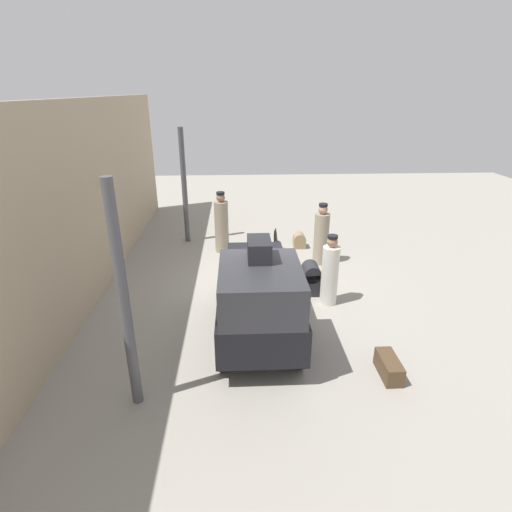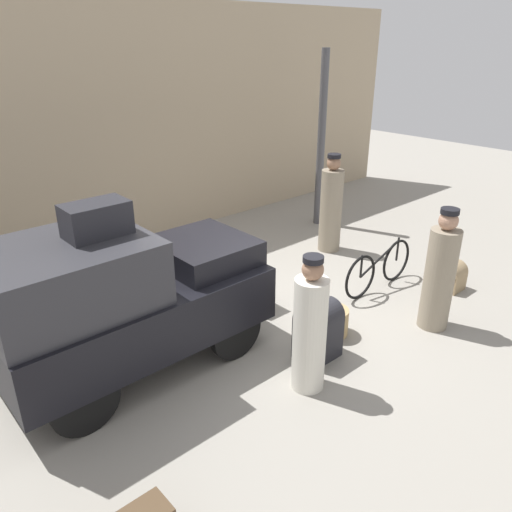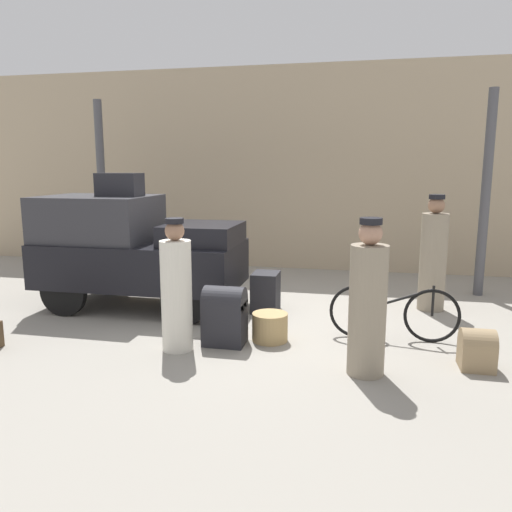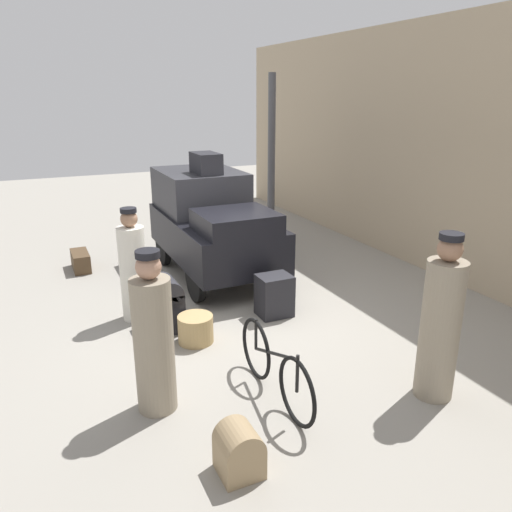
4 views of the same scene
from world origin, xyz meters
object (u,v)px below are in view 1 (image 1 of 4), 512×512
Objects in this scene: wicker_basket at (297,276)px; porter_standing_middle at (321,237)px; suitcase_tan_flat at (389,367)px; trunk_on_truck_roof at (259,249)px; trunk_barrel_dark at (311,278)px; truck at (258,296)px; bicycle at (277,247)px; porter_lifting_near_truck at (330,273)px; suitcase_small_leather at (299,241)px; porter_with_bicycle at (222,225)px; trunk_umber_medium at (246,278)px.

porter_standing_middle is (1.25, -0.84, 0.62)m from wicker_basket.
trunk_on_truck_roof is at bearing 65.09° from suitcase_tan_flat.
trunk_barrel_dark is at bearing 161.85° from porter_standing_middle.
trunk_on_truck_roof is at bearing 180.00° from truck.
wicker_basket is at bearing -24.62° from truck.
trunk_on_truck_roof is at bearing 153.19° from porter_standing_middle.
bicycle reaches higher than wicker_basket.
truck is at bearing 144.38° from trunk_barrel_dark.
trunk_barrel_dark is at bearing 14.71° from suitcase_tan_flat.
porter_lifting_near_truck reaches higher than bicycle.
porter_standing_middle is at bearing -161.76° from suitcase_small_leather.
porter_lifting_near_truck reaches higher than trunk_barrel_dark.
wicker_basket is at bearing -166.91° from bicycle.
bicycle is at bearing -10.59° from truck.
bicycle is 1.84m from porter_with_bicycle.
trunk_barrel_dark is at bearing -164.04° from bicycle.
truck is at bearing 155.38° from wicker_basket.
trunk_barrel_dark is at bearing -156.17° from wicker_basket.
suitcase_small_leather is (5.02, -1.57, -0.76)m from truck.
porter_standing_middle is 1.45m from suitcase_small_leather.
suitcase_small_leather is at bearing -3.33° from trunk_barrel_dark.
suitcase_tan_flat is (-6.02, -3.09, -0.69)m from porter_with_bicycle.
porter_lifting_near_truck is 2.74m from suitcase_tan_flat.
porter_lifting_near_truck is at bearing -148.66° from trunk_barrel_dark.
bicycle is at bearing -10.17° from trunk_on_truck_roof.
porter_lifting_near_truck is 4.27m from porter_with_bicycle.
truck is at bearing 0.00° from trunk_on_truck_roof.
porter_with_bicycle is (3.40, 2.59, 0.09)m from porter_lifting_near_truck.
trunk_barrel_dark reaches higher than bicycle.
wicker_basket is 0.26× the size of porter_with_bicycle.
trunk_on_truck_roof reaches higher than suitcase_tan_flat.
suitcase_tan_flat is at bearing -163.86° from wicker_basket.
porter_with_bicycle is 3.68m from trunk_barrel_dark.
bicycle is 0.91× the size of porter_with_bicycle.
truck is 4.75× the size of trunk_on_truck_roof.
porter_with_bicycle reaches higher than porter_standing_middle.
trunk_barrel_dark is at bearing 176.67° from suitcase_small_leather.
porter_standing_middle is (3.76, -1.99, -0.19)m from truck.
bicycle is 2.38× the size of suitcase_tan_flat.
trunk_umber_medium reaches higher than wicker_basket.
trunk_umber_medium is 0.93× the size of trunk_on_truck_roof.
truck is 4.17× the size of trunk_barrel_dark.
suitcase_small_leather is 0.70× the size of trunk_on_truck_roof.
suitcase_tan_flat is 6.26m from suitcase_small_leather.
wicker_basket is 3.87m from suitcase_tan_flat.
bicycle is 1.21m from suitcase_small_leather.
porter_standing_middle is at bearing -33.86° from wicker_basket.
suitcase_tan_flat is 4.18m from trunk_umber_medium.
trunk_on_truck_roof reaches higher than trunk_umber_medium.
bicycle is 2.27m from trunk_barrel_dark.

